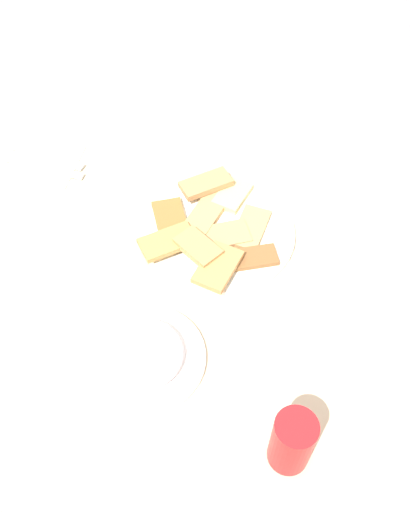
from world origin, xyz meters
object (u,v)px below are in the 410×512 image
object	(u,v)px
dining_table	(195,308)
salad_plate_greens	(144,355)
fork	(48,157)
pide_platter	(216,230)
soda_can	(292,442)
spoon	(44,167)
paper_napkin	(46,163)

from	to	relation	value
dining_table	salad_plate_greens	bearing A→B (deg)	65.93
fork	salad_plate_greens	bearing A→B (deg)	139.65
salad_plate_greens	fork	xyz separation A→B (m)	(0.31, -0.50, -0.01)
pide_platter	soda_can	xyz separation A→B (m)	(-0.15, 0.45, 0.05)
dining_table	salad_plate_greens	world-z (taller)	salad_plate_greens
soda_can	spoon	xyz separation A→B (m)	(0.56, -0.61, -0.06)
dining_table	salad_plate_greens	xyz separation A→B (m)	(0.07, 0.16, 0.09)
pide_platter	salad_plate_greens	world-z (taller)	same
dining_table	spoon	distance (m)	0.49
soda_can	fork	xyz separation A→B (m)	(0.56, -0.64, -0.06)
pide_platter	salad_plate_greens	size ratio (longest dim) A/B	1.52
dining_table	fork	bearing A→B (deg)	-41.43
pide_platter	fork	bearing A→B (deg)	-25.60
salad_plate_greens	dining_table	bearing A→B (deg)	-114.07
dining_table	paper_napkin	bearing A→B (deg)	-39.87
pide_platter	fork	xyz separation A→B (m)	(0.41, -0.20, -0.01)
fork	soda_can	bearing A→B (deg)	148.92
paper_napkin	pide_platter	bearing A→B (deg)	156.48
pide_platter	soda_can	world-z (taller)	soda_can
pide_platter	spoon	distance (m)	0.44
soda_can	spoon	world-z (taller)	soda_can
pide_platter	salad_plate_greens	distance (m)	0.32
pide_platter	fork	distance (m)	0.45
dining_table	pide_platter	world-z (taller)	pide_platter
dining_table	fork	world-z (taller)	fork
salad_plate_greens	soda_can	xyz separation A→B (m)	(-0.25, 0.15, 0.04)
paper_napkin	spoon	size ratio (longest dim) A/B	0.73
soda_can	paper_napkin	bearing A→B (deg)	-48.25
soda_can	paper_napkin	size ratio (longest dim) A/B	0.85
paper_napkin	fork	xyz separation A→B (m)	(0.00, -0.02, 0.00)
dining_table	paper_napkin	world-z (taller)	paper_napkin
salad_plate_greens	paper_napkin	size ratio (longest dim) A/B	1.51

